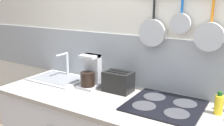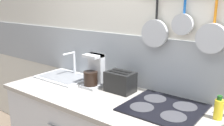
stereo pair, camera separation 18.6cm
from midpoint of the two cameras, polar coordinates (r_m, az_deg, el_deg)
wall_back at (r=2.02m, az=17.16°, el=2.25°), size 7.20×0.15×2.60m
countertop at (r=1.80m, az=11.95°, el=-11.09°), size 2.65×0.67×0.03m
sink_basin at (r=2.47m, az=-8.59°, el=-2.94°), size 0.51×0.37×0.24m
coffee_maker at (r=2.17m, az=-1.74°, el=-2.41°), size 0.16×0.18×0.29m
toaster at (r=2.07m, az=4.48°, el=-4.33°), size 0.25×0.16×0.17m
cooktop at (r=1.84m, az=14.58°, el=-9.88°), size 0.53×0.49×0.01m
bottle_vinegar at (r=1.78m, az=26.01°, el=-9.47°), size 0.06×0.06×0.16m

